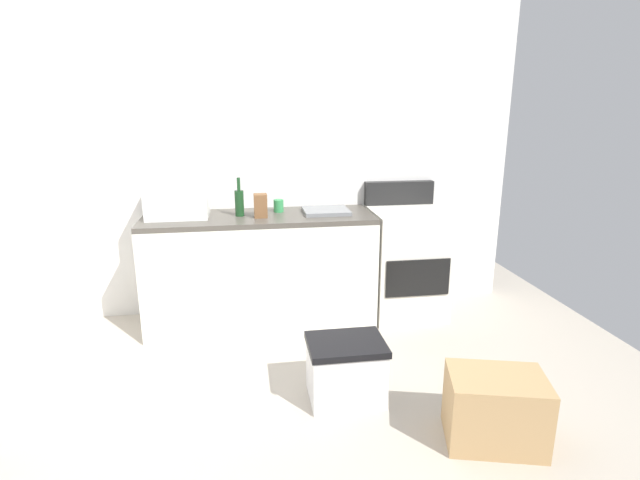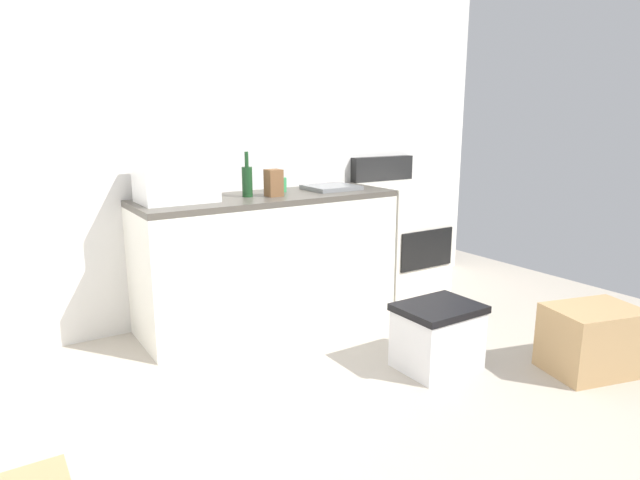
% 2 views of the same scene
% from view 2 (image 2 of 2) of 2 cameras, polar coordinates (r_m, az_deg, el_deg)
% --- Properties ---
extents(ground_plane, '(6.00, 6.00, 0.00)m').
position_cam_2_polar(ground_plane, '(2.87, 0.90, -16.80)').
color(ground_plane, '#B2A899').
extents(wall_back, '(5.00, 0.10, 2.60)m').
position_cam_2_polar(wall_back, '(3.88, -12.12, 10.76)').
color(wall_back, silver).
rests_on(wall_back, ground_plane).
extents(kitchen_counter, '(1.80, 0.60, 0.90)m').
position_cam_2_polar(kitchen_counter, '(3.81, -5.41, -2.00)').
color(kitchen_counter, silver).
rests_on(kitchen_counter, ground_plane).
extents(stove_oven, '(0.60, 0.61, 1.10)m').
position_cam_2_polar(stove_oven, '(4.49, 8.48, 0.39)').
color(stove_oven, silver).
rests_on(stove_oven, ground_plane).
extents(microwave, '(0.46, 0.34, 0.27)m').
position_cam_2_polar(microwave, '(3.51, -14.95, 6.09)').
color(microwave, white).
rests_on(microwave, kitchen_counter).
extents(sink_basin, '(0.36, 0.32, 0.03)m').
position_cam_2_polar(sink_basin, '(4.01, 1.20, 5.57)').
color(sink_basin, slate).
rests_on(sink_basin, kitchen_counter).
extents(wine_bottle, '(0.07, 0.07, 0.30)m').
position_cam_2_polar(wine_bottle, '(3.65, -7.69, 6.25)').
color(wine_bottle, '#193F1E').
rests_on(wine_bottle, kitchen_counter).
extents(coffee_mug, '(0.08, 0.08, 0.10)m').
position_cam_2_polar(coffee_mug, '(3.88, -4.14, 5.83)').
color(coffee_mug, '#338C4C').
rests_on(coffee_mug, kitchen_counter).
extents(knife_block, '(0.10, 0.10, 0.18)m').
position_cam_2_polar(knife_block, '(3.66, -4.91, 6.02)').
color(knife_block, brown).
rests_on(knife_block, kitchen_counter).
extents(cardboard_box_large, '(0.57, 0.47, 0.38)m').
position_cam_2_polar(cardboard_box_large, '(3.47, 26.75, -9.37)').
color(cardboard_box_large, tan).
rests_on(cardboard_box_large, ground_plane).
extents(storage_bin, '(0.46, 0.36, 0.38)m').
position_cam_2_polar(storage_bin, '(3.23, 12.31, -9.86)').
color(storage_bin, silver).
rests_on(storage_bin, ground_plane).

